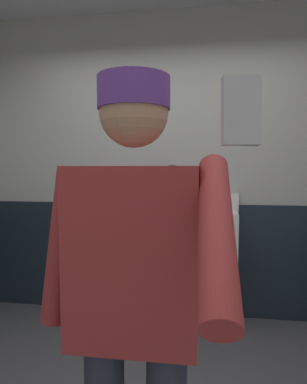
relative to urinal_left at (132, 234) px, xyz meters
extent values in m
cube|color=#B2B2AD|center=(0.35, 0.22, 0.63)|extent=(4.40, 0.12, 2.81)
cube|color=#19232D|center=(0.35, 0.14, -0.26)|extent=(3.80, 0.03, 1.04)
cube|color=white|center=(0.00, 0.13, 0.05)|extent=(0.40, 0.05, 0.65)
cube|color=white|center=(0.00, -0.04, 0.00)|extent=(0.34, 0.30, 0.45)
cylinder|color=#B7BABF|center=(0.00, 0.12, 0.34)|extent=(0.04, 0.04, 0.24)
cylinder|color=#B7BABF|center=(0.00, 0.09, -0.50)|extent=(0.05, 0.05, 0.55)
cube|color=white|center=(0.75, 0.13, 0.05)|extent=(0.40, 0.05, 0.65)
cube|color=white|center=(0.75, -0.04, 0.00)|extent=(0.34, 0.30, 0.45)
cylinder|color=#B7BABF|center=(0.75, 0.12, 0.34)|extent=(0.04, 0.04, 0.24)
cylinder|color=#B7BABF|center=(0.75, 0.09, -0.50)|extent=(0.05, 0.05, 0.55)
cube|color=#4C4C51|center=(0.38, -0.07, 0.17)|extent=(0.04, 0.40, 0.90)
cube|color=maroon|center=(0.39, -1.80, 0.30)|extent=(0.43, 0.24, 0.60)
cylinder|color=maroon|center=(0.13, -1.80, 0.33)|extent=(0.17, 0.09, 0.56)
cylinder|color=maroon|center=(0.65, -2.02, 0.44)|extent=(0.09, 0.50, 0.39)
sphere|color=tan|center=(0.39, -1.80, 0.77)|extent=(0.23, 0.23, 0.23)
cylinder|color=#60388C|center=(0.39, -1.80, 0.84)|extent=(0.24, 0.24, 0.10)
cube|color=silver|center=(0.67, -2.31, 0.69)|extent=(0.06, 0.04, 0.11)
camera|label=1|loc=(0.60, -2.85, 0.59)|focal=30.30mm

